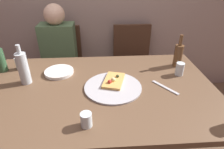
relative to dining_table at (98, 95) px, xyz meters
The scene contains 14 objects.
dining_table is the anchor object (origin of this frame).
pizza_tray 0.13m from the dining_table, ahead, with size 0.40×0.40×0.01m, color #ADADB2.
pizza_slice_last 0.15m from the dining_table, 22.05° to the left, with size 0.19×0.25×0.05m.
wine_bottle 0.84m from the dining_table, 159.13° to the left, with size 0.07×0.07×0.25m.
beer_bottle 0.56m from the dining_table, 169.40° to the left, with size 0.07×0.07×0.29m.
water_bottle 0.75m from the dining_table, 23.44° to the left, with size 0.07×0.07×0.27m.
tumbler_near 0.66m from the dining_table, 12.26° to the left, with size 0.06×0.06×0.10m, color silver.
tumbler_far 0.39m from the dining_table, 99.45° to the right, with size 0.06×0.06×0.08m, color silver.
short_glass 0.72m from the dining_table, 153.51° to the left, with size 0.06×0.06×0.10m, color silver.
plate_stack 0.39m from the dining_table, 144.22° to the left, with size 0.23×0.23×0.02m, color white.
table_knife 0.48m from the dining_table, ahead, with size 0.22×0.02×0.01m, color #B7B7BC.
chair_left 1.02m from the dining_table, 114.73° to the left, with size 0.44×0.44×0.90m.
chair_right 1.02m from the dining_table, 66.18° to the left, with size 0.44×0.44×0.90m.
guest_in_sweater 0.87m from the dining_table, 118.88° to the left, with size 0.36×0.56×1.17m.
Camera 1 is at (0.02, -1.12, 1.49)m, focal length 30.56 mm.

